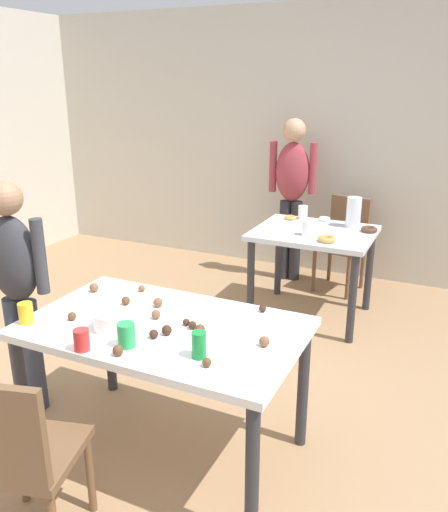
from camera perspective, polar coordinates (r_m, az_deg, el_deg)
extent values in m
plane|color=#9E7A56|center=(3.05, -7.57, -20.26)|extent=(6.40, 6.40, 0.00)
cube|color=beige|center=(5.37, 10.76, 11.89)|extent=(6.40, 0.10, 2.60)
cube|color=white|center=(2.65, -6.63, -7.82)|extent=(1.38, 0.84, 0.04)
cylinder|color=#2D2D33|center=(2.96, -21.00, -14.37)|extent=(0.06, 0.06, 0.71)
cylinder|color=#2D2D33|center=(2.35, 3.09, -22.65)|extent=(0.06, 0.06, 0.71)
cylinder|color=#2D2D33|center=(3.41, -12.40, -8.87)|extent=(0.06, 0.06, 0.71)
cylinder|color=#2D2D33|center=(2.90, 8.60, -13.93)|extent=(0.06, 0.06, 0.71)
cube|color=silver|center=(4.29, 9.78, 2.50)|extent=(0.94, 0.79, 0.04)
cylinder|color=#2D2D33|center=(4.23, 2.92, -2.84)|extent=(0.06, 0.06, 0.71)
cylinder|color=#2D2D33|center=(4.02, 13.81, -4.58)|extent=(0.06, 0.06, 0.71)
cylinder|color=#2D2D33|center=(4.82, 5.95, -0.18)|extent=(0.06, 0.06, 0.71)
cylinder|color=#2D2D33|center=(4.64, 15.52, -1.56)|extent=(0.06, 0.06, 0.71)
cube|color=brown|center=(2.46, -20.34, -19.53)|extent=(0.49, 0.49, 0.04)
cylinder|color=brown|center=(2.79, -21.21, -20.44)|extent=(0.04, 0.04, 0.41)
cylinder|color=brown|center=(2.65, -14.38, -21.99)|extent=(0.04, 0.04, 0.41)
cube|color=brown|center=(4.99, 12.53, 1.02)|extent=(0.47, 0.47, 0.04)
cube|color=brown|center=(5.09, 13.54, 3.98)|extent=(0.38, 0.11, 0.42)
cylinder|color=brown|center=(4.85, 13.35, -2.37)|extent=(0.04, 0.04, 0.41)
cylinder|color=brown|center=(4.98, 9.77, -1.57)|extent=(0.04, 0.04, 0.41)
cylinder|color=brown|center=(5.15, 14.85, -1.25)|extent=(0.04, 0.04, 0.41)
cylinder|color=brown|center=(5.27, 11.43, -0.52)|extent=(0.04, 0.04, 0.41)
cylinder|color=#383D4C|center=(3.42, -21.45, -9.74)|extent=(0.11, 0.11, 0.70)
cylinder|color=#383D4C|center=(3.35, -20.04, -10.17)|extent=(0.11, 0.11, 0.70)
ellipsoid|color=#333338|center=(3.16, -21.99, -0.29)|extent=(0.33, 0.22, 0.50)
sphere|color=#997051|center=(3.07, -22.77, 5.81)|extent=(0.19, 0.19, 0.19)
cylinder|color=#333338|center=(3.02, -19.44, -0.06)|extent=(0.07, 0.07, 0.42)
cylinder|color=#28282D|center=(5.20, 7.77, 1.63)|extent=(0.11, 0.11, 0.79)
cylinder|color=#28282D|center=(5.22, 6.58, 1.74)|extent=(0.11, 0.11, 0.79)
ellipsoid|color=#9E3842|center=(5.05, 7.48, 9.06)|extent=(0.34, 0.24, 0.56)
sphere|color=tan|center=(5.00, 7.67, 13.45)|extent=(0.21, 0.21, 0.21)
cylinder|color=#9E3842|center=(5.02, 9.67, 9.37)|extent=(0.08, 0.08, 0.48)
cylinder|color=#9E3842|center=(5.08, 5.36, 9.67)|extent=(0.08, 0.08, 0.48)
cylinder|color=white|center=(2.63, -12.19, -6.89)|extent=(0.17, 0.17, 0.08)
cylinder|color=#198438|center=(2.31, -2.74, -9.64)|extent=(0.07, 0.07, 0.12)
cube|color=silver|center=(3.00, -15.98, -4.72)|extent=(0.17, 0.02, 0.01)
cylinder|color=yellow|center=(2.80, -20.77, -5.84)|extent=(0.07, 0.07, 0.11)
cylinder|color=green|center=(2.44, -10.60, -8.46)|extent=(0.08, 0.08, 0.11)
cylinder|color=red|center=(2.46, -15.26, -8.81)|extent=(0.07, 0.07, 0.10)
sphere|color=#3D2319|center=(2.76, 4.22, -5.72)|extent=(0.04, 0.04, 0.04)
sphere|color=#3D2319|center=(2.61, -4.14, -7.20)|extent=(0.04, 0.04, 0.04)
sphere|color=brown|center=(3.04, -8.96, -3.51)|extent=(0.04, 0.04, 0.04)
sphere|color=brown|center=(2.70, -7.42, -6.33)|extent=(0.05, 0.05, 0.05)
sphere|color=brown|center=(2.88, -10.66, -4.80)|extent=(0.05, 0.05, 0.05)
sphere|color=#3D2319|center=(2.53, -6.26, -8.02)|extent=(0.05, 0.05, 0.05)
sphere|color=brown|center=(2.39, -11.49, -10.06)|extent=(0.05, 0.05, 0.05)
sphere|color=brown|center=(2.77, -16.24, -6.31)|extent=(0.04, 0.04, 0.04)
sphere|color=brown|center=(3.09, -13.99, -3.35)|extent=(0.05, 0.05, 0.05)
sphere|color=brown|center=(2.53, -2.62, -7.96)|extent=(0.05, 0.05, 0.05)
sphere|color=brown|center=(2.26, -1.89, -11.51)|extent=(0.04, 0.04, 0.04)
sphere|color=brown|center=(2.42, 4.41, -9.27)|extent=(0.05, 0.05, 0.05)
sphere|color=#3D2319|center=(2.51, -7.67, -8.42)|extent=(0.04, 0.04, 0.04)
sphere|color=#3D2319|center=(2.58, -3.45, -7.52)|extent=(0.04, 0.04, 0.04)
sphere|color=brown|center=(2.83, -7.21, -5.05)|extent=(0.05, 0.05, 0.05)
cylinder|color=white|center=(4.43, 13.94, 4.65)|extent=(0.12, 0.12, 0.25)
cylinder|color=white|center=(4.62, 8.59, 4.73)|extent=(0.08, 0.08, 0.12)
cylinder|color=white|center=(4.13, 9.02, 2.99)|extent=(0.08, 0.08, 0.11)
torus|color=gold|center=(4.60, 7.25, 4.18)|extent=(0.10, 0.10, 0.03)
torus|color=gold|center=(4.00, 11.15, 1.85)|extent=(0.14, 0.14, 0.04)
torus|color=white|center=(4.61, 10.89, 4.00)|extent=(0.10, 0.10, 0.03)
torus|color=brown|center=(4.34, 15.53, 2.81)|extent=(0.13, 0.13, 0.04)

